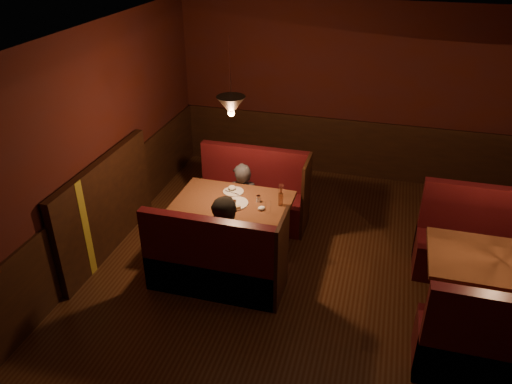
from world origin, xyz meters
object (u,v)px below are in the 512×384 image
(main_bench_far, at_px, (254,199))
(main_bench_near, at_px, (215,266))
(second_bench_near, at_px, (508,355))
(second_table, at_px, (497,277))
(diner_b, at_px, (228,230))
(diner_a, at_px, (242,186))
(second_bench_far, at_px, (485,250))
(main_table, at_px, (235,212))

(main_bench_far, height_order, main_bench_near, same)
(main_bench_far, bearing_deg, second_bench_near, -35.82)
(main_bench_near, bearing_deg, main_bench_far, 90.00)
(main_bench_far, relative_size, second_table, 1.10)
(diner_b, bearing_deg, second_bench_near, -30.42)
(main_bench_far, xyz_separation_m, diner_a, (-0.09, -0.29, 0.35))
(diner_a, bearing_deg, second_bench_near, 135.64)
(main_bench_near, height_order, diner_b, diner_b)
(main_bench_near, height_order, second_bench_near, second_bench_near)
(second_table, xyz_separation_m, second_bench_far, (0.03, 0.88, -0.24))
(diner_b, bearing_deg, main_bench_near, -131.66)
(main_bench_near, height_order, diner_a, diner_a)
(main_bench_near, relative_size, second_table, 1.10)
(main_bench_far, bearing_deg, diner_a, -106.47)
(main_bench_near, relative_size, diner_a, 1.16)
(main_bench_far, distance_m, main_bench_near, 1.67)
(main_bench_far, distance_m, second_bench_near, 3.83)
(second_table, relative_size, second_bench_near, 0.90)
(diner_a, bearing_deg, main_table, 84.34)
(main_table, xyz_separation_m, main_bench_far, (0.02, 0.83, -0.26))
(main_table, height_order, second_bench_near, second_bench_near)
(second_bench_near, bearing_deg, second_bench_far, 90.00)
(main_table, xyz_separation_m, second_table, (3.09, -0.53, 0.01))
(second_bench_far, relative_size, diner_b, 1.08)
(main_table, height_order, main_bench_near, main_bench_near)
(second_bench_near, xyz_separation_m, diner_b, (-3.01, 0.78, 0.38))
(diner_b, bearing_deg, main_bench_far, 77.97)
(second_bench_near, relative_size, diner_a, 1.16)
(main_bench_near, xyz_separation_m, second_bench_near, (3.11, -0.57, 0.02))
(main_table, bearing_deg, second_table, -9.73)
(second_bench_far, height_order, diner_b, diner_b)
(main_bench_near, relative_size, diner_b, 1.07)
(main_bench_far, distance_m, diner_b, 1.52)
(diner_a, bearing_deg, main_bench_far, -119.37)
(second_bench_near, bearing_deg, diner_a, 148.54)
(second_table, height_order, second_bench_far, second_bench_far)
(main_bench_far, distance_m, second_bench_far, 3.14)
(main_bench_far, height_order, second_bench_near, second_bench_near)
(main_table, bearing_deg, diner_a, 97.24)
(second_table, bearing_deg, main_bench_near, -174.26)
(main_bench_near, height_order, second_table, main_bench_near)
(second_bench_far, distance_m, diner_a, 3.21)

